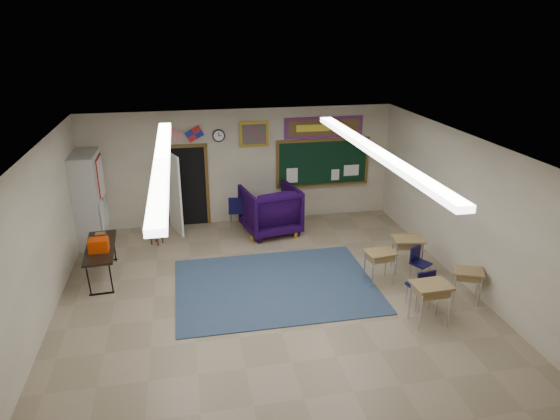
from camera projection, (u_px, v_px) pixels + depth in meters
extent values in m
plane|color=gray|center=(273.00, 307.00, 9.38)|extent=(9.00, 9.00, 0.00)
cube|color=beige|center=(241.00, 167.00, 12.98)|extent=(8.00, 0.04, 3.00)
cube|color=beige|center=(358.00, 420.00, 4.72)|extent=(8.00, 0.04, 3.00)
cube|color=beige|center=(31.00, 253.00, 8.12)|extent=(0.04, 9.00, 3.00)
cube|color=beige|center=(477.00, 218.00, 9.58)|extent=(0.04, 9.00, 3.00)
cube|color=silver|center=(272.00, 152.00, 8.32)|extent=(8.00, 9.00, 0.04)
cube|color=#2D3B55|center=(275.00, 285.00, 10.15)|extent=(4.00, 3.00, 0.02)
cube|color=black|center=(188.00, 186.00, 12.87)|extent=(0.95, 0.04, 2.10)
cube|color=white|center=(174.00, 193.00, 12.41)|extent=(0.35, 0.86, 2.05)
cube|color=brown|center=(323.00, 163.00, 13.35)|extent=(2.55, 0.05, 1.30)
cube|color=black|center=(323.00, 163.00, 13.34)|extent=(2.40, 0.03, 1.15)
cube|color=brown|center=(323.00, 185.00, 13.51)|extent=(2.40, 0.12, 0.04)
cube|color=#B8150F|center=(324.00, 127.00, 13.02)|extent=(2.10, 0.04, 0.55)
cube|color=brown|center=(324.00, 127.00, 13.01)|extent=(1.90, 0.03, 0.40)
cube|color=#AC8C21|center=(254.00, 134.00, 12.71)|extent=(0.75, 0.05, 0.65)
cube|color=#A51466|center=(254.00, 134.00, 12.70)|extent=(0.62, 0.03, 0.52)
cylinder|color=black|center=(219.00, 136.00, 12.55)|extent=(0.32, 0.05, 0.32)
cylinder|color=white|center=(219.00, 136.00, 12.53)|extent=(0.26, 0.02, 0.26)
cube|color=#AFAFAA|center=(89.00, 198.00, 11.85)|extent=(0.55, 1.25, 2.20)
imported|color=black|center=(270.00, 210.00, 12.55)|extent=(1.52, 1.55, 1.21)
cube|color=olive|center=(381.00, 252.00, 10.05)|extent=(0.63, 0.50, 0.04)
cube|color=brown|center=(380.00, 257.00, 10.08)|extent=(0.55, 0.43, 0.12)
cube|color=olive|center=(409.00, 239.00, 10.51)|extent=(0.71, 0.59, 0.04)
cube|color=brown|center=(408.00, 244.00, 10.55)|extent=(0.62, 0.50, 0.13)
cube|color=olive|center=(432.00, 285.00, 8.64)|extent=(0.67, 0.51, 0.04)
cube|color=brown|center=(431.00, 291.00, 8.68)|extent=(0.58, 0.43, 0.13)
cube|color=olive|center=(468.00, 271.00, 9.36)|extent=(0.67, 0.60, 0.04)
cube|color=brown|center=(468.00, 276.00, 9.39)|extent=(0.58, 0.51, 0.11)
cube|color=black|center=(100.00, 247.00, 10.27)|extent=(0.67, 1.74, 0.05)
cube|color=#CF3703|center=(99.00, 245.00, 10.00)|extent=(0.38, 0.28, 0.26)
cylinder|color=#532B18|center=(155.00, 222.00, 11.87)|extent=(0.33, 0.33, 0.04)
torus|color=#532B18|center=(157.00, 236.00, 12.00)|extent=(0.28, 0.28, 0.02)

